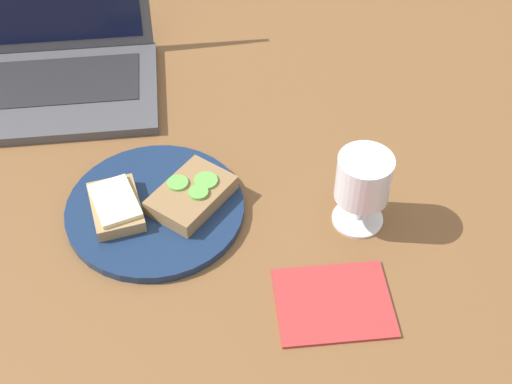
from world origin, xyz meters
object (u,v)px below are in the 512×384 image
object	(u,v)px
sandwich_with_cucumber	(192,195)
wine_glass	(363,181)
napkin	(334,303)
plate	(155,209)
sandwich_with_cheese	(116,206)
laptop	(54,57)

from	to	relation	value
sandwich_with_cucumber	wine_glass	xyz separation A→B (cm)	(23.27, -5.13, 5.26)
sandwich_with_cucumber	napkin	xyz separation A→B (cm)	(17.17, -18.94, -2.40)
napkin	plate	bearing A→B (deg)	140.65
plate	sandwich_with_cucumber	bearing A→B (deg)	4.65
sandwich_with_cheese	laptop	size ratio (longest dim) A/B	0.33
wine_glass	plate	bearing A→B (deg)	170.70
plate	wine_glass	distance (cm)	29.92
sandwich_with_cheese	napkin	world-z (taller)	sandwich_with_cheese
wine_glass	laptop	world-z (taller)	laptop
laptop	napkin	world-z (taller)	laptop
sandwich_with_cheese	plate	bearing A→B (deg)	4.38
plate	laptop	bearing A→B (deg)	115.90
sandwich_with_cheese	napkin	xyz separation A→B (cm)	(27.93, -18.09, -2.33)
sandwich_with_cucumber	napkin	bearing A→B (deg)	-47.80
sandwich_with_cheese	wine_glass	size ratio (longest dim) A/B	0.93
sandwich_with_cheese	laptop	distance (cm)	35.24
sandwich_with_cheese	sandwich_with_cucumber	world-z (taller)	sandwich_with_cucumber
sandwich_with_cucumber	napkin	distance (cm)	25.67
sandwich_with_cucumber	plate	bearing A→B (deg)	-175.35
plate	wine_glass	world-z (taller)	wine_glass
plate	napkin	size ratio (longest dim) A/B	1.73
sandwich_with_cheese	sandwich_with_cucumber	xyz separation A→B (cm)	(10.76, 0.85, 0.07)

